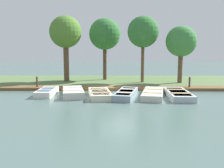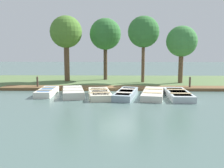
{
  "view_description": "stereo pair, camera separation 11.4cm",
  "coord_description": "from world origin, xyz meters",
  "px_view_note": "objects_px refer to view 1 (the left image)",
  "views": [
    {
      "loc": [
        16.24,
        -0.17,
        2.83
      ],
      "look_at": [
        0.66,
        -0.42,
        0.65
      ],
      "focal_mm": 40.0,
      "sensor_mm": 36.0,
      "label": 1
    },
    {
      "loc": [
        16.24,
        -0.06,
        2.83
      ],
      "look_at": [
        0.66,
        -0.42,
        0.65
      ],
      "focal_mm": 40.0,
      "sensor_mm": 36.0,
      "label": 2
    }
  ],
  "objects_px": {
    "rowboat_1": "(73,92)",
    "rowboat_5": "(178,94)",
    "mooring_post_far": "(189,83)",
    "rowboat_0": "(47,92)",
    "park_tree_right": "(181,42)",
    "rowboat_2": "(100,94)",
    "park_tree_left": "(105,35)",
    "park_tree_far_left": "(66,33)",
    "park_tree_center": "(143,32)",
    "mooring_post_near": "(37,83)",
    "rowboat_4": "(153,94)",
    "rowboat_3": "(126,94)"
  },
  "relations": [
    {
      "from": "rowboat_0",
      "to": "mooring_post_far",
      "type": "height_order",
      "value": "mooring_post_far"
    },
    {
      "from": "rowboat_2",
      "to": "park_tree_left",
      "type": "distance_m",
      "value": 8.15
    },
    {
      "from": "park_tree_far_left",
      "to": "park_tree_left",
      "type": "height_order",
      "value": "park_tree_far_left"
    },
    {
      "from": "mooring_post_far",
      "to": "park_tree_left",
      "type": "xyz_separation_m",
      "value": [
        -4.49,
        -6.11,
        3.61
      ]
    },
    {
      "from": "mooring_post_far",
      "to": "park_tree_center",
      "type": "bearing_deg",
      "value": -133.01
    },
    {
      "from": "rowboat_4",
      "to": "park_tree_center",
      "type": "xyz_separation_m",
      "value": [
        -5.38,
        -0.08,
        3.97
      ]
    },
    {
      "from": "rowboat_4",
      "to": "rowboat_3",
      "type": "bearing_deg",
      "value": -77.48
    },
    {
      "from": "rowboat_1",
      "to": "mooring_post_near",
      "type": "height_order",
      "value": "mooring_post_near"
    },
    {
      "from": "rowboat_0",
      "to": "rowboat_2",
      "type": "distance_m",
      "value": 3.41
    },
    {
      "from": "park_tree_far_left",
      "to": "park_tree_center",
      "type": "relative_size",
      "value": 1.02
    },
    {
      "from": "rowboat_0",
      "to": "rowboat_2",
      "type": "relative_size",
      "value": 0.83
    },
    {
      "from": "rowboat_2",
      "to": "park_tree_far_left",
      "type": "distance_m",
      "value": 7.91
    },
    {
      "from": "rowboat_0",
      "to": "rowboat_4",
      "type": "relative_size",
      "value": 0.74
    },
    {
      "from": "rowboat_1",
      "to": "park_tree_right",
      "type": "relative_size",
      "value": 0.68
    },
    {
      "from": "rowboat_0",
      "to": "mooring_post_near",
      "type": "xyz_separation_m",
      "value": [
        -2.04,
        -1.24,
        0.28
      ]
    },
    {
      "from": "rowboat_1",
      "to": "park_tree_left",
      "type": "bearing_deg",
      "value": 154.48
    },
    {
      "from": "rowboat_2",
      "to": "park_tree_left",
      "type": "relative_size",
      "value": 0.6
    },
    {
      "from": "rowboat_2",
      "to": "mooring_post_near",
      "type": "distance_m",
      "value": 5.32
    },
    {
      "from": "rowboat_4",
      "to": "mooring_post_far",
      "type": "relative_size",
      "value": 3.96
    },
    {
      "from": "mooring_post_near",
      "to": "park_tree_right",
      "type": "bearing_deg",
      "value": 103.04
    },
    {
      "from": "rowboat_5",
      "to": "park_tree_left",
      "type": "xyz_separation_m",
      "value": [
        -7.2,
        -4.66,
        3.9
      ]
    },
    {
      "from": "mooring_post_far",
      "to": "park_tree_center",
      "type": "height_order",
      "value": "park_tree_center"
    },
    {
      "from": "rowboat_1",
      "to": "rowboat_0",
      "type": "bearing_deg",
      "value": -111.43
    },
    {
      "from": "mooring_post_far",
      "to": "rowboat_4",
      "type": "bearing_deg",
      "value": -48.46
    },
    {
      "from": "rowboat_1",
      "to": "rowboat_3",
      "type": "relative_size",
      "value": 0.89
    },
    {
      "from": "mooring_post_near",
      "to": "park_tree_far_left",
      "type": "bearing_deg",
      "value": 157.24
    },
    {
      "from": "rowboat_0",
      "to": "park_tree_right",
      "type": "height_order",
      "value": "park_tree_right"
    },
    {
      "from": "rowboat_1",
      "to": "mooring_post_far",
      "type": "distance_m",
      "value": 8.12
    },
    {
      "from": "rowboat_5",
      "to": "park_tree_right",
      "type": "relative_size",
      "value": 0.77
    },
    {
      "from": "rowboat_0",
      "to": "park_tree_left",
      "type": "distance_m",
      "value": 8.31
    },
    {
      "from": "rowboat_3",
      "to": "park_tree_left",
      "type": "height_order",
      "value": "park_tree_left"
    },
    {
      "from": "rowboat_5",
      "to": "mooring_post_far",
      "type": "bearing_deg",
      "value": 153.65
    },
    {
      "from": "rowboat_1",
      "to": "park_tree_far_left",
      "type": "height_order",
      "value": "park_tree_far_left"
    },
    {
      "from": "rowboat_5",
      "to": "park_tree_center",
      "type": "xyz_separation_m",
      "value": [
        -5.51,
        -1.55,
        3.97
      ]
    },
    {
      "from": "rowboat_0",
      "to": "rowboat_1",
      "type": "xyz_separation_m",
      "value": [
        0.29,
        1.69,
        0.03
      ]
    },
    {
      "from": "rowboat_1",
      "to": "park_tree_right",
      "type": "xyz_separation_m",
      "value": [
        -4.79,
        7.72,
        3.17
      ]
    },
    {
      "from": "rowboat_3",
      "to": "park_tree_right",
      "type": "bearing_deg",
      "value": 150.16
    },
    {
      "from": "park_tree_far_left",
      "to": "park_tree_right",
      "type": "bearing_deg",
      "value": 84.24
    },
    {
      "from": "rowboat_1",
      "to": "rowboat_2",
      "type": "xyz_separation_m",
      "value": [
        0.34,
        1.66,
        -0.03
      ]
    },
    {
      "from": "rowboat_3",
      "to": "rowboat_4",
      "type": "distance_m",
      "value": 1.62
    },
    {
      "from": "rowboat_5",
      "to": "rowboat_2",
      "type": "bearing_deg",
      "value": -88.85
    },
    {
      "from": "rowboat_1",
      "to": "rowboat_5",
      "type": "xyz_separation_m",
      "value": [
        0.39,
        6.32,
        -0.04
      ]
    },
    {
      "from": "rowboat_4",
      "to": "mooring_post_far",
      "type": "distance_m",
      "value": 3.9
    },
    {
      "from": "mooring_post_near",
      "to": "mooring_post_far",
      "type": "xyz_separation_m",
      "value": [
        0.0,
        10.71,
        0.0
      ]
    },
    {
      "from": "rowboat_2",
      "to": "mooring_post_far",
      "type": "relative_size",
      "value": 3.53
    },
    {
      "from": "rowboat_2",
      "to": "park_tree_center",
      "type": "relative_size",
      "value": 0.6
    },
    {
      "from": "park_tree_far_left",
      "to": "park_tree_center",
      "type": "bearing_deg",
      "value": 84.54
    },
    {
      "from": "rowboat_3",
      "to": "mooring_post_far",
      "type": "relative_size",
      "value": 3.81
    },
    {
      "from": "rowboat_1",
      "to": "rowboat_5",
      "type": "relative_size",
      "value": 0.88
    },
    {
      "from": "rowboat_3",
      "to": "rowboat_4",
      "type": "bearing_deg",
      "value": 102.66
    }
  ]
}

